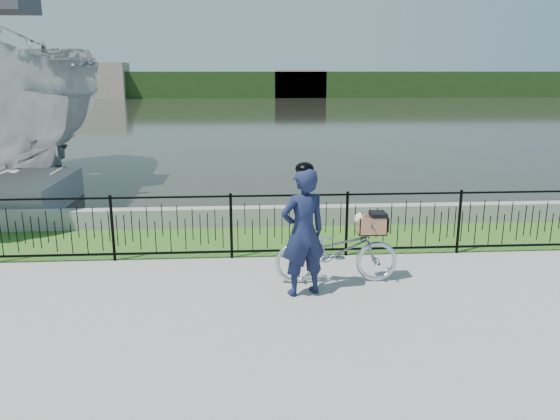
{
  "coord_description": "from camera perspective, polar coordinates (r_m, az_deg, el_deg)",
  "views": [
    {
      "loc": [
        -0.77,
        -7.41,
        3.17
      ],
      "look_at": [
        -0.2,
        1.0,
        1.0
      ],
      "focal_mm": 35.0,
      "sensor_mm": 36.0,
      "label": 1
    }
  ],
  "objects": [
    {
      "name": "grass_strip",
      "position": [
        10.52,
        0.51,
        -3.07
      ],
      "size": [
        60.0,
        2.0,
        0.01
      ],
      "primitive_type": "cube",
      "color": "#325F1D",
      "rests_on": "ground"
    },
    {
      "name": "far_building_right",
      "position": [
        66.27,
        2.05,
        13.05
      ],
      "size": [
        6.0,
        3.0,
        3.2
      ],
      "primitive_type": "cube",
      "color": "gray",
      "rests_on": "ground"
    },
    {
      "name": "fence",
      "position": [
        9.4,
        0.98,
        -1.58
      ],
      "size": [
        14.0,
        0.06,
        1.15
      ],
      "primitive_type": null,
      "color": "black",
      "rests_on": "ground"
    },
    {
      "name": "quay_wall",
      "position": [
        11.42,
        0.13,
        -0.63
      ],
      "size": [
        60.0,
        0.3,
        0.4
      ],
      "primitive_type": "cube",
      "color": "gray",
      "rests_on": "ground"
    },
    {
      "name": "far_treeline",
      "position": [
        67.43,
        -3.29,
        12.98
      ],
      "size": [
        120.0,
        6.0,
        3.0
      ],
      "primitive_type": "cube",
      "color": "#223F18",
      "rests_on": "ground"
    },
    {
      "name": "ground",
      "position": [
        8.09,
        1.93,
        -8.63
      ],
      "size": [
        120.0,
        120.0,
        0.0
      ],
      "primitive_type": "plane",
      "color": "gray",
      "rests_on": "ground"
    },
    {
      "name": "water",
      "position": [
        40.54,
        -2.81,
        9.92
      ],
      "size": [
        120.0,
        120.0,
        0.0
      ],
      "primitive_type": "plane",
      "color": "black",
      "rests_on": "ground"
    },
    {
      "name": "far_building_left",
      "position": [
        67.65,
        -19.1,
        12.66
      ],
      "size": [
        8.0,
        4.0,
        4.0
      ],
      "primitive_type": "cube",
      "color": "gray",
      "rests_on": "ground"
    },
    {
      "name": "cyclist",
      "position": [
        7.75,
        2.43,
        -2.2
      ],
      "size": [
        0.79,
        0.65,
        1.93
      ],
      "color": "#151B3A",
      "rests_on": "ground"
    },
    {
      "name": "bicycle_rig",
      "position": [
        8.37,
        6.02,
        -4.21
      ],
      "size": [
        1.88,
        0.66,
        1.11
      ],
      "color": "silver",
      "rests_on": "ground"
    }
  ]
}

